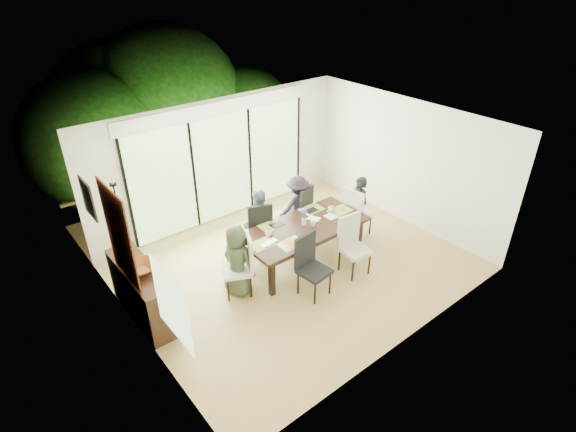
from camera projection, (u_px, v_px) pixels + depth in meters
floor at (296, 267)px, 8.56m from camera, size 6.00×5.00×0.01m
ceiling at (298, 130)px, 7.20m from camera, size 6.00×5.00×0.01m
wall_back at (221, 161)px, 9.57m from camera, size 6.00×0.02×2.70m
wall_front at (414, 272)px, 6.19m from camera, size 6.00×0.02×2.70m
wall_left at (131, 269)px, 6.24m from camera, size 0.02×5.00×2.70m
wall_right at (405, 162)px, 9.52m from camera, size 0.02×5.00×2.70m
glass_doors at (223, 168)px, 9.62m from camera, size 4.20×0.02×2.30m
blinds_header at (218, 108)px, 8.96m from camera, size 4.40×0.06×0.28m
mullion_a at (128, 196)px, 8.47m from camera, size 0.05×0.04×2.30m
mullion_b at (194, 177)px, 9.23m from camera, size 0.05×0.04×2.30m
mullion_c at (250, 160)px, 9.99m from camera, size 0.05×0.04×2.30m
mullion_d at (298, 145)px, 10.75m from camera, size 0.05×0.04×2.30m
side_window at (172, 305)px, 5.38m from camera, size 0.02×0.90×1.00m
deck at (206, 203)px, 10.87m from camera, size 6.00×1.80×0.10m
rail_top at (188, 170)px, 11.11m from camera, size 6.00×0.08×0.06m
foliage_left at (93, 141)px, 10.35m from camera, size 3.20×3.20×3.20m
foliage_mid at (167, 103)px, 11.77m from camera, size 4.00×4.00×4.00m
foliage_right at (242, 117)px, 12.49m from camera, size 2.80×2.80×2.80m
foliage_far at (121, 110)px, 11.79m from camera, size 3.60×3.60×3.60m
table_top at (304, 228)px, 8.36m from camera, size 2.47×1.13×0.06m
table_apron at (304, 232)px, 8.41m from camera, size 2.26×0.93×0.10m
table_leg_fl at (272, 278)px, 7.68m from camera, size 0.09×0.09×0.71m
table_leg_fr at (359, 235)px, 8.85m from camera, size 0.09×0.09×0.71m
table_leg_bl at (244, 256)px, 8.25m from camera, size 0.09×0.09×0.71m
table_leg_br at (329, 218)px, 9.43m from camera, size 0.09×0.09×0.71m
chair_left_end at (237, 266)px, 7.63m from camera, size 0.63×0.63×1.13m
chair_right_end at (358, 211)px, 9.27m from camera, size 0.54×0.54×1.13m
chair_far_left at (258, 225)px, 8.77m from camera, size 0.61×0.61×1.13m
chair_far_right at (297, 210)px, 9.32m from camera, size 0.60×0.60×1.13m
chair_near_left at (315, 267)px, 7.59m from camera, size 0.52×0.52×1.13m
chair_near_right at (356, 246)px, 8.14m from camera, size 0.53×0.53×1.13m
person_left_end at (237, 261)px, 7.59m from camera, size 0.52×0.69×1.33m
person_right_end at (358, 207)px, 9.21m from camera, size 0.51×0.69×1.33m
person_far_left at (258, 221)px, 8.71m from camera, size 0.62×0.39×1.33m
person_far_right at (298, 206)px, 9.26m from camera, size 0.67×0.48×1.33m
placemat_left at (262, 244)px, 7.83m from camera, size 0.45×0.33×0.01m
placemat_right at (340, 211)px, 8.86m from camera, size 0.45×0.33×0.01m
placemat_far_l at (271, 226)px, 8.37m from camera, size 0.45×0.33×0.01m
placemat_far_r at (311, 209)px, 8.91m from camera, size 0.45×0.33×0.01m
placemat_paper at (291, 244)px, 7.84m from camera, size 0.45×0.33×0.01m
tablet_far_l at (277, 224)px, 8.38m from camera, size 0.27×0.19×0.01m
tablet_far_r at (311, 210)px, 8.85m from camera, size 0.25×0.17×0.01m
papers at (333, 216)px, 8.69m from camera, size 0.31×0.23×0.00m
platter_base at (291, 243)px, 7.83m from camera, size 0.27×0.27×0.02m
platter_snacks at (291, 242)px, 7.83m from camera, size 0.21×0.21×0.01m
vase at (304, 222)px, 8.37m from camera, size 0.08×0.08×0.12m
hyacinth_stems at (304, 216)px, 8.31m from camera, size 0.04×0.04×0.16m
hyacinth_blooms at (304, 211)px, 8.26m from camera, size 0.11×0.11×0.11m
laptop at (270, 244)px, 7.81m from camera, size 0.36×0.26×0.03m
cup_a at (269, 234)px, 8.04m from camera, size 0.15×0.15×0.10m
cup_b at (313, 224)px, 8.34m from camera, size 0.12×0.12×0.09m
cup_c at (331, 209)px, 8.82m from camera, size 0.13×0.13×0.10m
book at (312, 221)px, 8.51m from camera, size 0.24×0.28×0.02m
sideboard at (143, 292)px, 7.19m from camera, size 0.47×1.66×0.93m
bowl at (140, 268)px, 6.86m from camera, size 0.49×0.49×0.12m
candlestick_base at (129, 257)px, 7.18m from camera, size 0.10×0.10×0.04m
candlestick_shaft at (121, 222)px, 6.85m from camera, size 0.02×0.02×1.29m
candlestick_pan at (113, 184)px, 6.53m from camera, size 0.10×0.10×0.03m
candle at (112, 181)px, 6.50m from camera, size 0.04×0.04×0.10m
tapestry at (119, 235)px, 6.36m from camera, size 0.02×1.00×1.50m
art_frame at (88, 199)px, 7.21m from camera, size 0.03×0.55×0.65m
art_canvas at (89, 198)px, 7.22m from camera, size 0.01×0.45×0.55m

